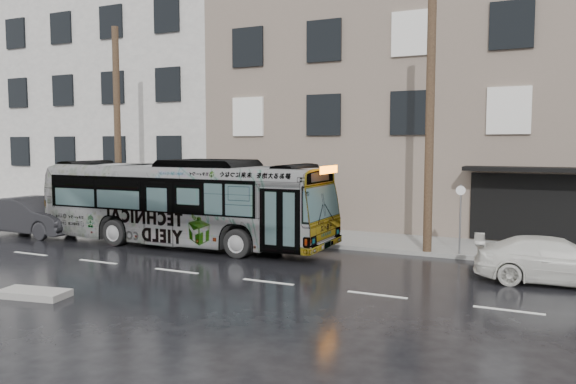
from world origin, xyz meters
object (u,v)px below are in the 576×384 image
object	(u,v)px
white_sedan	(557,261)
dark_sedan	(32,216)
utility_pole_rear	(117,128)
sign_post	(460,219)
bus	(183,203)
utility_pole_front	(430,123)

from	to	relation	value
white_sedan	dark_sedan	bearing A→B (deg)	84.39
white_sedan	utility_pole_rear	bearing A→B (deg)	75.64
sign_post	white_sedan	size ratio (longest dim) A/B	0.54
utility_pole_rear	bus	bearing A→B (deg)	-21.94
utility_pole_front	dark_sedan	bearing A→B (deg)	-170.18
bus	dark_sedan	distance (m)	7.46
sign_post	white_sedan	xyz separation A→B (m)	(3.01, -2.44, -0.71)
white_sedan	sign_post	bearing A→B (deg)	44.28
utility_pole_front	white_sedan	bearing A→B (deg)	-30.68
utility_pole_rear	white_sedan	world-z (taller)	utility_pole_rear
white_sedan	dark_sedan	world-z (taller)	dark_sedan
white_sedan	dark_sedan	xyz separation A→B (m)	(-20.43, -0.39, 0.18)
sign_post	dark_sedan	world-z (taller)	sign_post
utility_pole_front	dark_sedan	xyz separation A→B (m)	(-16.33, -2.83, -3.83)
utility_pole_front	utility_pole_rear	size ratio (longest dim) A/B	1.00
utility_pole_front	bus	xyz separation A→B (m)	(-8.96, -2.03, -2.98)
utility_pole_front	white_sedan	size ratio (longest dim) A/B	2.03
sign_post	white_sedan	bearing A→B (deg)	-39.02
white_sedan	dark_sedan	distance (m)	20.44
sign_post	bus	xyz separation A→B (m)	(-10.06, -2.03, 0.32)
utility_pole_rear	white_sedan	distance (m)	18.70
utility_pole_front	bus	bearing A→B (deg)	-167.22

